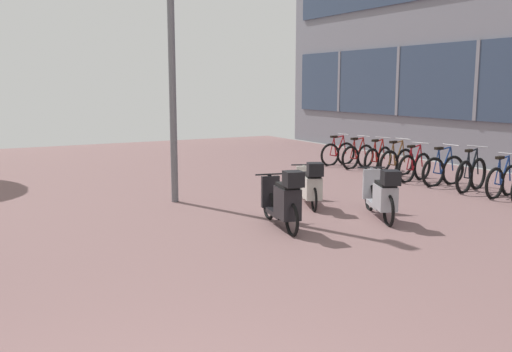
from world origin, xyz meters
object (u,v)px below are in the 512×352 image
object	(u,v)px
bicycle_rack_06	(397,162)
bicycle_rack_07	(378,159)
bicycle_rack_09	(338,154)
bicycle_rack_05	(415,167)
bicycle_rack_04	(443,171)
bicycle_rack_02	(502,181)
bicycle_rack_03	(471,175)
scooter_far	(382,195)
lamp_post	(171,35)
scooter_mid	(284,201)
scooter_near	(311,185)
bicycle_rack_08	(358,156)

from	to	relation	value
bicycle_rack_06	bicycle_rack_07	bearing A→B (deg)	85.97
bicycle_rack_07	bicycle_rack_09	xyz separation A→B (m)	(-0.16, 1.60, -0.01)
bicycle_rack_05	bicycle_rack_04	bearing A→B (deg)	-80.68
bicycle_rack_02	bicycle_rack_06	world-z (taller)	bicycle_rack_06
bicycle_rack_03	bicycle_rack_05	bearing A→B (deg)	95.40
bicycle_rack_04	bicycle_rack_06	bearing A→B (deg)	89.19
bicycle_rack_04	bicycle_rack_02	bearing A→B (deg)	-88.38
scooter_far	lamp_post	size ratio (longest dim) A/B	0.28
bicycle_rack_02	scooter_mid	bearing A→B (deg)	-178.76
bicycle_rack_03	bicycle_rack_04	bearing A→B (deg)	91.43
bicycle_rack_03	bicycle_rack_09	world-z (taller)	bicycle_rack_03
bicycle_rack_09	scooter_near	xyz separation A→B (m)	(-3.99, -4.45, 0.09)
bicycle_rack_06	bicycle_rack_08	bearing A→B (deg)	89.83
bicycle_rack_02	scooter_far	size ratio (longest dim) A/B	0.79
bicycle_rack_09	scooter_far	xyz separation A→B (m)	(-3.52, -5.98, 0.11)
scooter_mid	lamp_post	size ratio (longest dim) A/B	0.29
scooter_mid	bicycle_rack_09	bearing A→B (deg)	46.74
bicycle_rack_06	lamp_post	bearing A→B (deg)	-176.70
bicycle_rack_06	bicycle_rack_09	bearing A→B (deg)	92.50
bicycle_rack_02	scooter_far	distance (m)	3.67
bicycle_rack_08	bicycle_rack_09	world-z (taller)	bicycle_rack_08
bicycle_rack_03	bicycle_rack_08	world-z (taller)	bicycle_rack_03
bicycle_rack_04	bicycle_rack_09	world-z (taller)	bicycle_rack_04
bicycle_rack_02	bicycle_rack_09	bearing A→B (deg)	91.30
bicycle_rack_02	bicycle_rack_03	bearing A→B (deg)	91.82
scooter_far	scooter_mid	bearing A→B (deg)	172.09
bicycle_rack_04	bicycle_rack_07	bearing A→B (deg)	88.11
bicycle_rack_03	bicycle_rack_07	bearing A→B (deg)	88.94
bicycle_rack_06	bicycle_rack_07	distance (m)	0.80
bicycle_rack_08	scooter_far	xyz separation A→B (m)	(-3.63, -5.18, 0.11)
bicycle_rack_08	scooter_far	world-z (taller)	scooter_far
bicycle_rack_06	scooter_far	bearing A→B (deg)	-135.39
bicycle_rack_07	scooter_near	size ratio (longest dim) A/B	0.79
bicycle_rack_02	lamp_post	world-z (taller)	lamp_post
bicycle_rack_06	bicycle_rack_09	xyz separation A→B (m)	(-0.10, 2.40, -0.02)
bicycle_rack_09	scooter_mid	distance (m)	7.85
bicycle_rack_08	scooter_far	size ratio (longest dim) A/B	0.79
bicycle_rack_05	scooter_far	world-z (taller)	scooter_far
bicycle_rack_03	scooter_far	distance (m)	3.81
bicycle_rack_09	scooter_mid	xyz separation A→B (m)	(-5.38, -5.72, 0.14)
bicycle_rack_02	scooter_near	bearing A→B (deg)	164.45
bicycle_rack_05	bicycle_rack_07	size ratio (longest dim) A/B	1.04
bicycle_rack_09	bicycle_rack_03	bearing A→B (deg)	-88.78
bicycle_rack_02	bicycle_rack_08	bearing A→B (deg)	90.21
bicycle_rack_05	bicycle_rack_08	world-z (taller)	bicycle_rack_05
bicycle_rack_07	bicycle_rack_05	bearing A→B (deg)	-97.49
scooter_mid	bicycle_rack_04	bearing A→B (deg)	17.47
lamp_post	scooter_mid	bearing A→B (deg)	-75.19
bicycle_rack_08	lamp_post	size ratio (longest dim) A/B	0.22
scooter_far	lamp_post	bearing A→B (deg)	129.41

